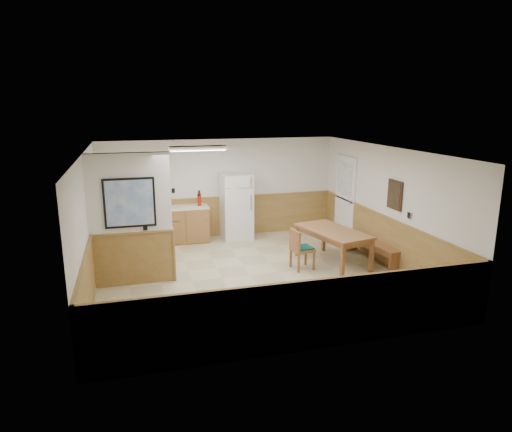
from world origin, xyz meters
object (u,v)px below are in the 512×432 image
object	(u,v)px
dining_bench	(372,245)
soap_bottle	(131,206)
refrigerator	(236,206)
dining_chair	(299,246)
dining_table	(333,234)
fire_extinguisher	(199,199)

from	to	relation	value
dining_bench	soap_bottle	bearing A→B (deg)	145.74
refrigerator	dining_chair	xyz separation A→B (m)	(0.73, -2.56, -0.34)
dining_table	soap_bottle	xyz separation A→B (m)	(-4.11, 2.46, 0.34)
dining_table	soap_bottle	world-z (taller)	soap_bottle
refrigerator	dining_table	distance (m)	2.88
dining_chair	dining_bench	bearing A→B (deg)	-4.72
dining_chair	fire_extinguisher	world-z (taller)	fire_extinguisher
dining_bench	dining_table	bearing A→B (deg)	168.71
dining_table	dining_chair	distance (m)	0.84
dining_bench	dining_chair	xyz separation A→B (m)	(-1.74, -0.07, 0.15)
refrigerator	dining_bench	world-z (taller)	refrigerator
dining_bench	dining_chair	bearing A→B (deg)	174.64
dining_table	dining_bench	distance (m)	0.98
dining_chair	fire_extinguisher	bearing A→B (deg)	115.62
dining_chair	soap_bottle	xyz separation A→B (m)	(-3.29, 2.59, 0.51)
soap_bottle	fire_extinguisher	bearing A→B (deg)	-0.14
fire_extinguisher	soap_bottle	bearing A→B (deg)	161.66
refrigerator	dining_bench	size ratio (longest dim) A/B	0.97
dining_table	dining_chair	size ratio (longest dim) A/B	2.20
fire_extinguisher	soap_bottle	world-z (taller)	fire_extinguisher
dining_table	refrigerator	bearing A→B (deg)	109.49
dining_chair	fire_extinguisher	distance (m)	3.12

